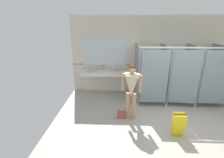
% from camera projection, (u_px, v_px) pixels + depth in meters
% --- Properties ---
extents(ground_plane, '(6.62, 5.55, 0.10)m').
position_uv_depth(ground_plane, '(176.00, 129.00, 4.27)').
color(ground_plane, '#9E998E').
extents(wall_back, '(6.62, 0.12, 2.84)m').
position_uv_depth(wall_back, '(159.00, 55.00, 6.20)').
color(wall_back, beige).
rests_on(wall_back, ground_plane).
extents(wall_back_tile_band, '(6.62, 0.01, 0.06)m').
position_uv_depth(wall_back_tile_band, '(159.00, 65.00, 6.26)').
color(wall_back_tile_band, '#9E937F').
rests_on(wall_back_tile_band, wall_back).
extents(vanity_counter, '(1.78, 0.55, 0.98)m').
position_uv_depth(vanity_counter, '(104.00, 76.00, 6.29)').
color(vanity_counter, silver).
rests_on(vanity_counter, ground_plane).
extents(mirror_panel, '(1.68, 0.02, 1.13)m').
position_uv_depth(mirror_panel, '(105.00, 51.00, 6.16)').
color(mirror_panel, silver).
rests_on(mirror_panel, wall_back).
extents(bathroom_stalls, '(2.82, 1.41, 1.92)m').
position_uv_depth(bathroom_stalls, '(180.00, 73.00, 5.39)').
color(bathroom_stalls, gray).
rests_on(bathroom_stalls, ground_plane).
extents(person_standing, '(0.53, 0.50, 1.55)m').
position_uv_depth(person_standing, '(131.00, 86.00, 4.38)').
color(person_standing, tan).
rests_on(person_standing, ground_plane).
extents(handbag, '(0.24, 0.12, 0.34)m').
position_uv_depth(handbag, '(121.00, 114.00, 4.66)').
color(handbag, '#934C42').
rests_on(handbag, ground_plane).
extents(soap_dispenser, '(0.07, 0.07, 0.20)m').
position_uv_depth(soap_dispenser, '(103.00, 68.00, 6.26)').
color(soap_dispenser, '#D899B2').
rests_on(soap_dispenser, vanity_counter).
extents(paper_cup, '(0.07, 0.07, 0.10)m').
position_uv_depth(paper_cup, '(94.00, 70.00, 6.10)').
color(paper_cup, beige).
rests_on(paper_cup, vanity_counter).
extents(wet_floor_sign, '(0.28, 0.19, 0.57)m').
position_uv_depth(wet_floor_sign, '(179.00, 124.00, 3.87)').
color(wet_floor_sign, yellow).
rests_on(wet_floor_sign, ground_plane).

